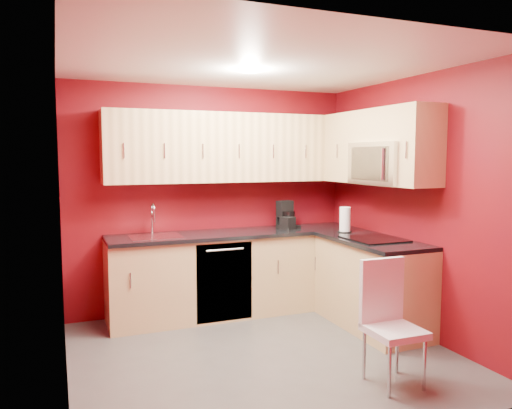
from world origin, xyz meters
TOP-DOWN VIEW (x-y plane):
  - floor at (0.00, 0.00)m, footprint 3.20×3.20m
  - ceiling at (0.00, 0.00)m, footprint 3.20×3.20m
  - wall_back at (0.00, 1.50)m, footprint 3.20×0.00m
  - wall_front at (0.00, -1.50)m, footprint 3.20×0.00m
  - wall_left at (-1.60, 0.00)m, footprint 0.00×3.00m
  - wall_right at (1.60, 0.00)m, footprint 0.00×3.00m
  - base_cabinets_back at (0.20, 1.20)m, footprint 2.80×0.60m
  - base_cabinets_right at (1.30, 0.25)m, footprint 0.60×1.30m
  - countertop_back at (0.20, 1.19)m, footprint 2.80×0.63m
  - countertop_right at (1.29, 0.23)m, footprint 0.63×1.27m
  - upper_cabinets_back at (0.20, 1.32)m, footprint 2.80×0.35m
  - upper_cabinets_right at (1.42, 0.44)m, footprint 0.35×1.55m
  - microwave at (1.39, 0.20)m, footprint 0.42×0.76m
  - cooktop at (1.28, 0.20)m, footprint 0.50×0.55m
  - sink at (-0.70, 1.20)m, footprint 0.52×0.42m
  - dishwasher_front at (-0.05, 0.91)m, footprint 0.60×0.02m
  - downlight at (0.00, 0.30)m, footprint 0.20×0.20m
  - coffee_maker at (0.83, 1.23)m, footprint 0.25×0.29m
  - napkin_holder at (0.77, 1.13)m, footprint 0.17×0.17m
  - paper_towel at (1.27, 0.72)m, footprint 0.16×0.16m
  - dining_chair at (0.70, -0.90)m, footprint 0.39×0.41m

SIDE VIEW (x-z plane):
  - floor at x=0.00m, z-range 0.00..0.00m
  - base_cabinets_back at x=0.20m, z-range 0.00..0.87m
  - base_cabinets_right at x=1.30m, z-range 0.00..0.87m
  - dishwasher_front at x=-0.05m, z-range 0.03..0.84m
  - dining_chair at x=0.70m, z-range 0.00..0.94m
  - countertop_back at x=0.20m, z-range 0.87..0.91m
  - countertop_right at x=1.29m, z-range 0.87..0.91m
  - cooktop at x=1.28m, z-range 0.91..0.92m
  - sink at x=-0.70m, z-range 0.77..1.12m
  - napkin_holder at x=0.77m, z-range 0.91..1.05m
  - paper_towel at x=1.27m, z-range 0.91..1.18m
  - coffee_maker at x=0.83m, z-range 0.91..1.22m
  - wall_back at x=0.00m, z-range -0.35..2.85m
  - wall_front at x=0.00m, z-range -0.35..2.85m
  - wall_left at x=-1.60m, z-range -0.25..2.75m
  - wall_right at x=1.60m, z-range -0.25..2.75m
  - microwave at x=1.39m, z-range 1.45..1.87m
  - upper_cabinets_back at x=0.20m, z-range 1.45..2.20m
  - upper_cabinets_right at x=1.42m, z-range 1.51..2.26m
  - downlight at x=0.00m, z-range 2.48..2.49m
  - ceiling at x=0.00m, z-range 2.50..2.50m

